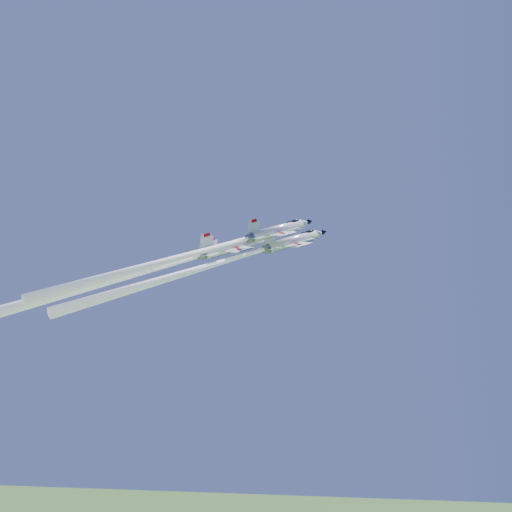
% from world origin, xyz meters
% --- Properties ---
extents(jet_lead, '(25.20, 35.42, 36.89)m').
position_xyz_m(jet_lead, '(-5.05, -6.89, 77.56)').
color(jet_lead, white).
extents(jet_left, '(23.85, 34.17, 37.47)m').
position_xyz_m(jet_left, '(-16.84, -9.01, 76.46)').
color(jet_left, white).
extents(jet_right, '(24.31, 34.17, 35.63)m').
position_xyz_m(jet_right, '(-6.35, -12.70, 78.11)').
color(jet_right, white).
extents(jet_slot, '(28.87, 41.03, 44.06)m').
position_xyz_m(jet_slot, '(-17.03, -16.05, 74.09)').
color(jet_slot, white).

